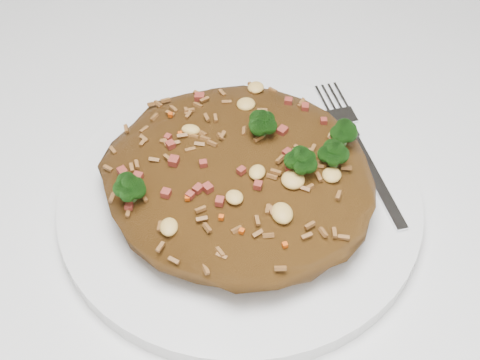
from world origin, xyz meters
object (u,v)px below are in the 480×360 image
at_px(dining_table, 213,228).
at_px(fried_rice, 241,169).
at_px(plate, 240,200).
at_px(fork, 364,157).

bearing_deg(dining_table, fried_rice, -29.39).
bearing_deg(plate, dining_table, 150.00).
relative_size(plate, fork, 2.05).
bearing_deg(dining_table, fork, 27.35).
height_order(plate, fried_rice, fried_rice).
xyz_separation_m(plate, fork, (0.06, 0.08, 0.01)).
height_order(plate, fork, fork).
distance_m(dining_table, plate, 0.11).
bearing_deg(fork, dining_table, -110.84).
distance_m(dining_table, fork, 0.16).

